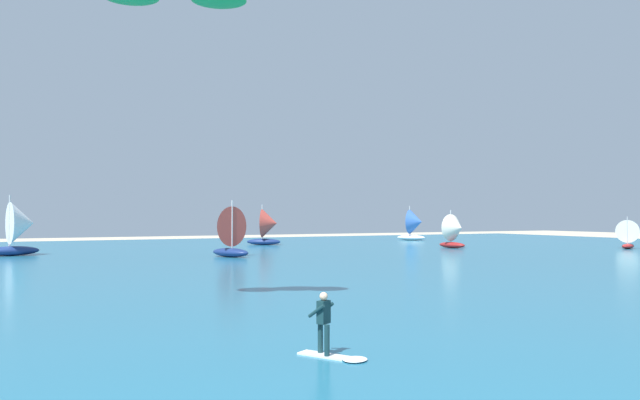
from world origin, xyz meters
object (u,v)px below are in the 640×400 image
(sailboat_anchored_offshore, at_px, (629,234))
(sailboat_far_left, at_px, (415,225))
(sailboat_near_shore, at_px, (20,228))
(sailboat_leading, at_px, (268,226))
(sailboat_heeled_over, at_px, (455,231))
(kitesurfer, at_px, (330,334))
(sailboat_far_right, at_px, (226,231))

(sailboat_anchored_offshore, height_order, sailboat_far_left, sailboat_far_left)
(sailboat_near_shore, height_order, sailboat_leading, sailboat_near_shore)
(sailboat_near_shore, relative_size, sailboat_heeled_over, 1.29)
(sailboat_near_shore, distance_m, sailboat_far_left, 53.61)
(kitesurfer, distance_m, sailboat_heeled_over, 54.40)
(kitesurfer, relative_size, sailboat_leading, 0.39)
(sailboat_anchored_offshore, xyz_separation_m, sailboat_far_left, (-8.41, 28.81, 0.71))
(sailboat_far_right, bearing_deg, sailboat_far_left, 31.08)
(sailboat_anchored_offshore, bearing_deg, sailboat_far_right, 170.75)
(kitesurfer, xyz_separation_m, sailboat_leading, (20.60, 56.41, 1.71))
(sailboat_leading, height_order, sailboat_far_right, sailboat_far_right)
(sailboat_heeled_over, relative_size, sailboat_leading, 0.85)
(sailboat_far_left, bearing_deg, sailboat_anchored_offshore, -73.72)
(sailboat_anchored_offshore, xyz_separation_m, sailboat_heeled_over, (-16.86, 9.15, 0.33))
(sailboat_far_right, bearing_deg, sailboat_heeled_over, 4.06)
(sailboat_far_left, xyz_separation_m, sailboat_leading, (-24.55, -3.38, -0.03))
(kitesurfer, height_order, sailboat_near_shore, sailboat_near_shore)
(sailboat_far_left, height_order, sailboat_heeled_over, sailboat_far_left)
(sailboat_anchored_offshore, height_order, sailboat_leading, sailboat_leading)
(sailboat_anchored_offshore, bearing_deg, sailboat_far_left, 106.28)
(sailboat_far_left, height_order, sailboat_leading, sailboat_far_left)
(sailboat_heeled_over, xyz_separation_m, sailboat_far_right, (-27.40, -1.95, 0.34))
(sailboat_heeled_over, bearing_deg, sailboat_anchored_offshore, -28.50)
(sailboat_anchored_offshore, bearing_deg, sailboat_leading, 142.35)
(sailboat_anchored_offshore, distance_m, sailboat_far_left, 30.02)
(sailboat_far_left, height_order, sailboat_far_right, sailboat_far_left)
(sailboat_anchored_offshore, relative_size, sailboat_near_shore, 0.64)
(sailboat_near_shore, bearing_deg, sailboat_leading, 16.57)
(sailboat_near_shore, bearing_deg, kitesurfer, -81.51)
(kitesurfer, height_order, sailboat_anchored_offshore, sailboat_anchored_offshore)
(sailboat_near_shore, height_order, sailboat_heeled_over, sailboat_near_shore)
(kitesurfer, xyz_separation_m, sailboat_anchored_offshore, (53.56, 30.98, 1.03))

